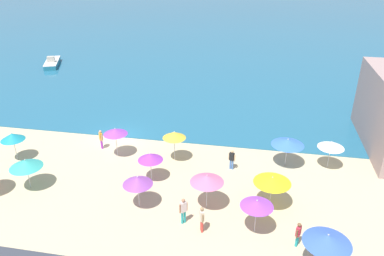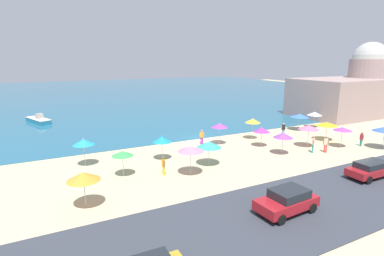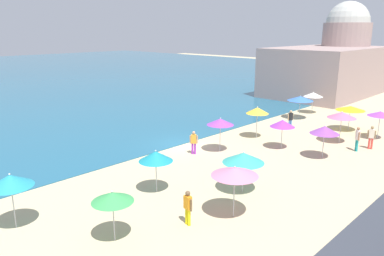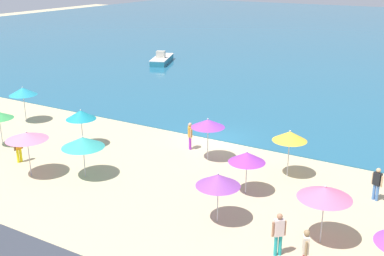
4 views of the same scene
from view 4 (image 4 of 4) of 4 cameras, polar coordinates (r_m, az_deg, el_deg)
ground_plane at (r=30.59m, az=2.92°, el=-1.46°), size 160.00×160.00×0.00m
sea at (r=82.24m, az=21.34°, el=10.20°), size 150.00×110.00×0.05m
beach_umbrella_0 at (r=35.50m, az=-19.41°, el=4.12°), size 1.92×1.92×2.56m
beach_umbrella_2 at (r=26.81m, az=1.91°, el=0.55°), size 1.91×1.91×2.49m
beach_umbrella_3 at (r=25.33m, az=-12.81°, el=-1.65°), size 2.22×2.22×2.28m
beach_umbrella_6 at (r=26.10m, az=-19.00°, el=-0.90°), size 2.18×2.18×2.51m
beach_umbrella_9 at (r=23.05m, az=6.53°, el=-3.46°), size 1.80×1.80×2.23m
beach_umbrella_10 at (r=20.38m, az=3.11°, el=-6.19°), size 1.92×1.92×2.33m
beach_umbrella_11 at (r=25.12m, az=11.52°, el=-0.95°), size 1.80×1.80×2.58m
beach_umbrella_12 at (r=19.51m, az=15.47°, el=-7.39°), size 2.15×2.15×2.51m
beach_umbrella_14 at (r=29.69m, az=-13.04°, el=1.54°), size 1.83×1.83×2.36m
bather_0 at (r=18.15m, az=13.29°, el=-13.76°), size 0.34×0.54×1.73m
bather_2 at (r=18.88m, az=10.24°, el=-12.04°), size 0.44×0.42×1.79m
bather_3 at (r=28.62m, az=-19.90°, el=-2.12°), size 0.27×0.57×1.64m
bather_4 at (r=28.80m, az=-0.23°, el=-0.77°), size 0.40×0.46×1.67m
bather_5 at (r=24.27m, az=21.07°, el=-6.02°), size 0.53×0.35×1.64m
skiff_nearshore at (r=54.81m, az=-3.58°, el=8.13°), size 3.52×5.79×1.43m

